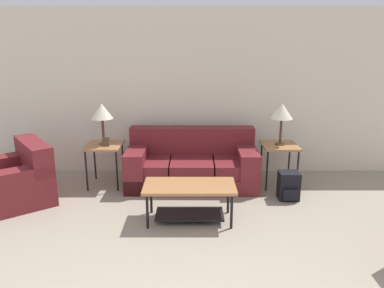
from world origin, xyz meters
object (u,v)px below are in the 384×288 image
(side_table_left, at_px, (105,149))
(side_table_right, at_px, (280,149))
(couch, at_px, (192,165))
(coffee_table, at_px, (190,194))
(backpack, at_px, (289,186))
(table_lamp_left, at_px, (102,112))
(armchair, at_px, (16,181))
(table_lamp_right, at_px, (283,112))

(side_table_left, height_order, side_table_right, same)
(couch, bearing_deg, coffee_table, -91.35)
(backpack, bearing_deg, coffee_table, -154.71)
(table_lamp_left, bearing_deg, side_table_left, -78.69)
(armchair, height_order, table_lamp_left, table_lamp_left)
(coffee_table, xyz_separation_m, table_lamp_right, (1.32, 1.17, 0.78))
(side_table_left, bearing_deg, armchair, -150.47)
(side_table_right, distance_m, backpack, 0.65)
(table_lamp_right, bearing_deg, armchair, -170.58)
(side_table_left, bearing_deg, table_lamp_left, 101.31)
(coffee_table, xyz_separation_m, table_lamp_left, (-1.27, 1.17, 0.78))
(couch, height_order, coffee_table, couch)
(side_table_left, xyz_separation_m, side_table_right, (2.59, 0.00, 0.00))
(coffee_table, xyz_separation_m, backpack, (1.35, 0.64, -0.15))
(table_lamp_left, bearing_deg, armchair, -150.47)
(table_lamp_right, xyz_separation_m, backpack, (0.03, -0.53, -0.93))
(couch, bearing_deg, table_lamp_right, -1.73)
(coffee_table, relative_size, backpack, 2.82)
(couch, bearing_deg, side_table_right, -1.73)
(table_lamp_left, relative_size, backpack, 1.58)
(side_table_right, bearing_deg, couch, 178.27)
(side_table_right, bearing_deg, table_lamp_right, 84.29)
(side_table_left, distance_m, side_table_right, 2.59)
(armchair, relative_size, table_lamp_right, 2.17)
(couch, xyz_separation_m, coffee_table, (-0.03, -1.20, 0.04))
(backpack, bearing_deg, side_table_right, 93.06)
(couch, distance_m, backpack, 1.44)
(couch, xyz_separation_m, table_lamp_left, (-1.29, -0.04, 0.82))
(side_table_left, xyz_separation_m, table_lamp_right, (2.59, 0.00, 0.55))
(armchair, height_order, side_table_right, armchair)
(coffee_table, bearing_deg, side_table_right, 41.39)
(table_lamp_right, bearing_deg, backpack, -86.94)
(side_table_left, bearing_deg, coffee_table, -42.63)
(armchair, bearing_deg, side_table_right, 9.42)
(table_lamp_left, height_order, table_lamp_right, same)
(couch, distance_m, table_lamp_right, 1.53)
(armchair, bearing_deg, couch, 15.28)
(armchair, relative_size, coffee_table, 1.21)
(couch, height_order, table_lamp_left, table_lamp_left)
(armchair, bearing_deg, table_lamp_left, 29.53)
(coffee_table, bearing_deg, armchair, 166.58)
(coffee_table, height_order, table_lamp_left, table_lamp_left)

